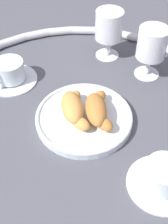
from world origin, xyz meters
name	(u,v)px	position (x,y,z in m)	size (l,w,h in m)	color
ground_plane	(78,120)	(0.00, 0.00, 0.00)	(2.20, 2.20, 0.00)	#4C4F56
table_chrome_rim	(78,117)	(0.00, 0.00, 0.01)	(0.78, 0.78, 0.02)	silver
pastry_plate	(84,118)	(0.00, 0.02, 0.01)	(0.23, 0.23, 0.02)	silver
croissant_large	(73,109)	(0.00, -0.01, 0.04)	(0.13, 0.09, 0.04)	#D6994C
croissant_small	(98,109)	(0.00, 0.05, 0.04)	(0.13, 0.08, 0.04)	#BC7A38
coffee_cup_near	(164,178)	(0.15, 0.19, 0.03)	(0.14, 0.14, 0.06)	silver
coffee_cup_far	(10,73)	(-0.12, -0.20, 0.03)	(0.14, 0.14, 0.06)	silver
juice_glass_left	(152,45)	(-0.19, 0.16, 0.09)	(0.08, 0.08, 0.14)	white
juice_glass_right	(109,27)	(-0.27, 0.05, 0.10)	(0.08, 0.08, 0.14)	white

